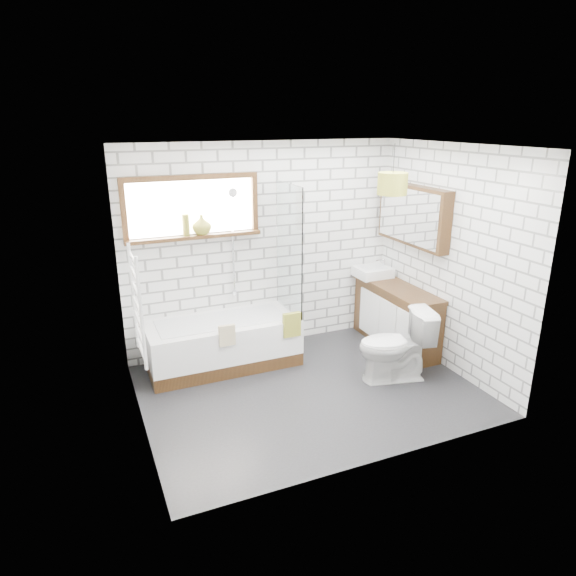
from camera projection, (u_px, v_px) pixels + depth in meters
name	position (u px, v px, depth m)	size (l,w,h in m)	color
floor	(309.00, 390.00, 5.44)	(3.40, 2.60, 0.01)	black
ceiling	(312.00, 146.00, 4.65)	(3.40, 2.60, 0.01)	white
wall_back	(264.00, 248.00, 6.18)	(3.40, 0.01, 2.50)	white
wall_front	(384.00, 324.00, 3.91)	(3.40, 0.01, 2.50)	white
wall_left	(131.00, 301.00, 4.41)	(0.01, 2.60, 2.50)	white
wall_right	(449.00, 260.00, 5.68)	(0.01, 2.60, 2.50)	white
window	(192.00, 208.00, 5.66)	(1.52, 0.16, 0.68)	black
towel_radiator	(137.00, 305.00, 4.44)	(0.06, 0.52, 1.00)	white
mirror_cabinet	(413.00, 215.00, 6.04)	(0.16, 1.20, 0.70)	black
shower_riser	(233.00, 244.00, 5.97)	(0.02, 0.02, 1.30)	silver
bathtub	(223.00, 343.00, 5.91)	(1.71, 0.75, 0.55)	white
shower_screen	(289.00, 250.00, 5.90)	(0.02, 0.72, 1.50)	white
towel_green	(292.00, 325.00, 5.77)	(0.21, 0.06, 0.28)	olive
towel_beige	(227.00, 335.00, 5.48)	(0.18, 0.04, 0.23)	tan
vanity	(396.00, 316.00, 6.39)	(0.44, 1.36, 0.78)	black
basin	(373.00, 272.00, 6.65)	(0.43, 0.38, 0.13)	white
tap	(383.00, 265.00, 6.69)	(0.03, 0.03, 0.17)	silver
toilet	(395.00, 346.00, 5.55)	(0.78, 0.45, 0.80)	white
vase_olive	(202.00, 226.00, 5.73)	(0.21, 0.21, 0.22)	olive
vase_dark	(201.00, 229.00, 5.73)	(0.16, 0.16, 0.17)	black
bottle	(186.00, 227.00, 5.66)	(0.08, 0.08, 0.24)	olive
pendant	(392.00, 184.00, 5.27)	(0.31, 0.31, 0.23)	olive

